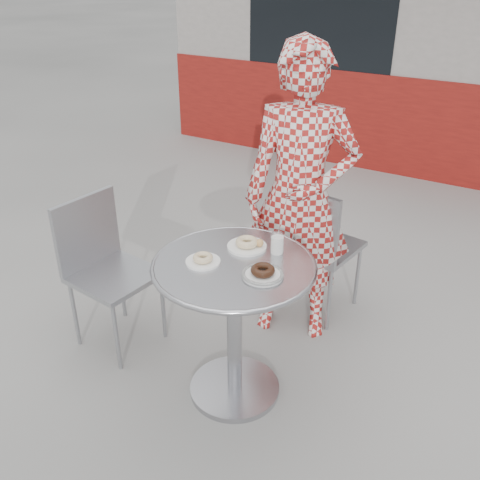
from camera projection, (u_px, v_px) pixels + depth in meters
The scene contains 10 objects.
ground at pixel (237, 391), 2.84m from camera, with size 60.00×60.00×0.00m, color #9F9C97.
storefront at pixel (478, 9), 6.35m from camera, with size 6.02×4.55×3.00m.
bistro_table at pixel (234, 298), 2.57m from camera, with size 0.78×0.78×0.79m.
chair_far at pixel (318, 271), 3.40m from camera, with size 0.47×0.48×0.88m.
chair_left at pixel (117, 302), 3.10m from camera, with size 0.47×0.46×0.88m.
seated_person at pixel (300, 198), 2.97m from camera, with size 0.62×0.41×1.71m, color maroon.
plate_far at pixel (248, 244), 2.60m from camera, with size 0.19×0.19×0.05m.
plate_near at pixel (203, 260), 2.48m from camera, with size 0.16×0.16×0.04m.
plate_checker at pixel (263, 273), 2.38m from camera, with size 0.19×0.19×0.05m.
milk_cup at pixel (277, 244), 2.55m from camera, with size 0.06×0.06×0.10m.
Camera 1 is at (1.11, -1.82, 2.05)m, focal length 40.00 mm.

